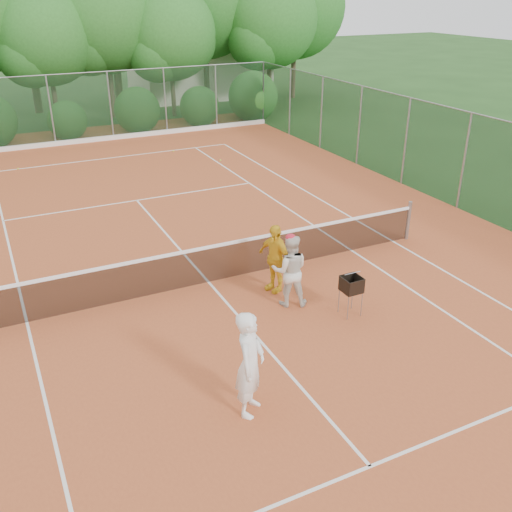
{
  "coord_description": "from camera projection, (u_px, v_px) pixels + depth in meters",
  "views": [
    {
      "loc": [
        -4.26,
        -11.28,
        6.45
      ],
      "look_at": [
        0.66,
        -1.2,
        1.1
      ],
      "focal_mm": 40.0,
      "sensor_mm": 36.0,
      "label": 1
    }
  ],
  "objects": [
    {
      "name": "stray_ball_a",
      "position": [
        18.0,
        169.0,
        21.92
      ],
      "size": [
        0.07,
        0.07,
        0.07
      ],
      "primitive_type": "sphere",
      "color": "#BED331",
      "rests_on": "clay_court"
    },
    {
      "name": "court_markings",
      "position": [
        209.0,
        283.0,
        13.6
      ],
      "size": [
        11.03,
        23.83,
        0.01
      ],
      "color": "white",
      "rests_on": "clay_court"
    },
    {
      "name": "ground",
      "position": [
        209.0,
        283.0,
        13.61
      ],
      "size": [
        120.0,
        120.0,
        0.0
      ],
      "primitive_type": "plane",
      "color": "#1F4418",
      "rests_on": "ground"
    },
    {
      "name": "player_center_grp",
      "position": [
        290.0,
        270.0,
        12.35
      ],
      "size": [
        0.99,
        0.9,
        1.68
      ],
      "color": "silver",
      "rests_on": "clay_court"
    },
    {
      "name": "ball_hopper",
      "position": [
        352.0,
        285.0,
        12.01
      ],
      "size": [
        0.39,
        0.39,
        0.89
      ],
      "rotation": [
        0.0,
        0.0,
        -0.33
      ],
      "color": "gray",
      "rests_on": "clay_court"
    },
    {
      "name": "tennis_net",
      "position": [
        208.0,
        263.0,
        13.38
      ],
      "size": [
        11.97,
        0.1,
        1.1
      ],
      "color": "gray",
      "rests_on": "clay_court"
    },
    {
      "name": "tropical_treeline",
      "position": [
        81.0,
        14.0,
        28.37
      ],
      "size": [
        32.1,
        8.49,
        15.03
      ],
      "color": "brown",
      "rests_on": "ground"
    },
    {
      "name": "player_white",
      "position": [
        250.0,
        364.0,
        9.12
      ],
      "size": [
        0.79,
        0.81,
        1.88
      ],
      "primitive_type": "imported",
      "rotation": [
        0.0,
        0.0,
        0.84
      ],
      "color": "white",
      "rests_on": "clay_court"
    },
    {
      "name": "stray_ball_b",
      "position": [
        174.0,
        151.0,
        24.24
      ],
      "size": [
        0.07,
        0.07,
        0.07
      ],
      "primitive_type": "sphere",
      "color": "#C2D331",
      "rests_on": "clay_court"
    },
    {
      "name": "fence_back",
      "position": [
        81.0,
        108.0,
        25.12
      ],
      "size": [
        18.07,
        0.07,
        3.0
      ],
      "color": "#19381E",
      "rests_on": "clay_court"
    },
    {
      "name": "stray_ball_c",
      "position": [
        220.0,
        160.0,
        22.98
      ],
      "size": [
        0.07,
        0.07,
        0.07
      ],
      "primitive_type": "sphere",
      "color": "#BFDE33",
      "rests_on": "clay_court"
    },
    {
      "name": "clay_court",
      "position": [
        209.0,
        283.0,
        13.6
      ],
      "size": [
        18.0,
        36.0,
        0.02
      ],
      "primitive_type": "cube",
      "color": "#B45329",
      "rests_on": "ground"
    },
    {
      "name": "player_yellow",
      "position": [
        275.0,
        258.0,
        12.95
      ],
      "size": [
        0.67,
        1.03,
        1.63
      ],
      "primitive_type": "imported",
      "rotation": [
        0.0,
        0.0,
        -1.26
      ],
      "color": "gold",
      "rests_on": "clay_court"
    },
    {
      "name": "club_building",
      "position": [
        199.0,
        71.0,
        35.99
      ],
      "size": [
        8.0,
        5.0,
        3.0
      ],
      "primitive_type": "cube",
      "color": "beige",
      "rests_on": "ground"
    }
  ]
}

